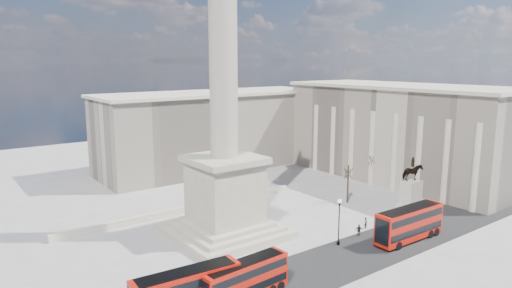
{
  "coord_description": "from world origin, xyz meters",
  "views": [
    {
      "loc": [
        -31.67,
        -44.42,
        23.17
      ],
      "look_at": [
        3.15,
        2.29,
        12.51
      ],
      "focal_mm": 32.0,
      "sensor_mm": 36.0,
      "label": 1
    }
  ],
  "objects": [
    {
      "name": "ground",
      "position": [
        0.0,
        0.0,
        0.0
      ],
      "size": [
        180.0,
        180.0,
        0.0
      ],
      "primitive_type": "plane",
      "color": "#A4A09C",
      "rests_on": "ground"
    },
    {
      "name": "building_northeast",
      "position": [
        20.0,
        40.0,
        8.32
      ],
      "size": [
        51.0,
        17.0,
        16.6
      ],
      "color": "#B1A491",
      "rests_on": "ground"
    },
    {
      "name": "balustrade_wall",
      "position": [
        0.0,
        16.0,
        0.55
      ],
      "size": [
        40.0,
        0.6,
        1.1
      ],
      "primitive_type": "cube",
      "color": "beige",
      "rests_on": "ground"
    },
    {
      "name": "red_bus_c",
      "position": [
        18.13,
        -11.11,
        2.33
      ],
      "size": [
        11.02,
        2.78,
        4.45
      ],
      "rotation": [
        0.0,
        0.0,
        -0.02
      ],
      "color": "#B21409",
      "rests_on": "ground"
    },
    {
      "name": "bare_tree_mid",
      "position": [
        23.99,
        4.84,
        5.23
      ],
      "size": [
        1.75,
        1.75,
        6.64
      ],
      "rotation": [
        0.0,
        0.0,
        0.24
      ],
      "color": "#332319",
      "rests_on": "ground"
    },
    {
      "name": "bare_tree_far",
      "position": [
        35.95,
        9.72,
        5.1
      ],
      "size": [
        1.58,
        1.58,
        6.47
      ],
      "rotation": [
        0.0,
        0.0,
        -0.43
      ],
      "color": "#332319",
      "rests_on": "ground"
    },
    {
      "name": "red_bus_d",
      "position": [
        44.82,
        -10.48,
        2.2
      ],
      "size": [
        10.54,
        3.4,
        4.2
      ],
      "rotation": [
        0.0,
        0.0,
        0.1
      ],
      "color": "#B21409",
      "rests_on": "ground"
    },
    {
      "name": "red_bus_b",
      "position": [
        -7.65,
        -10.43,
        2.05
      ],
      "size": [
        9.76,
        2.86,
        3.91
      ],
      "rotation": [
        0.0,
        0.0,
        0.06
      ],
      "color": "#B21409",
      "rests_on": "ground"
    },
    {
      "name": "pedestrian_standing",
      "position": [
        31.44,
        -6.5,
        0.81
      ],
      "size": [
        0.99,
        0.98,
        1.61
      ],
      "primitive_type": "imported",
      "rotation": [
        0.0,
        0.0,
        3.87
      ],
      "color": "black",
      "rests_on": "ground"
    },
    {
      "name": "bare_tree_near",
      "position": [
        37.05,
        -8.34,
        5.44
      ],
      "size": [
        1.58,
        1.58,
        6.91
      ],
      "rotation": [
        0.0,
        0.0,
        0.25
      ],
      "color": "#332319",
      "rests_on": "ground"
    },
    {
      "name": "nelsons_column",
      "position": [
        0.0,
        5.0,
        12.92
      ],
      "size": [
        14.0,
        14.0,
        49.85
      ],
      "color": "#AEA891",
      "rests_on": "ground"
    },
    {
      "name": "victorian_lamp",
      "position": [
        9.6,
        -6.64,
        3.58
      ],
      "size": [
        0.52,
        0.52,
        6.07
      ],
      "rotation": [
        0.0,
        0.0,
        -0.31
      ],
      "color": "black",
      "rests_on": "ground"
    },
    {
      "name": "building_east",
      "position": [
        45.0,
        10.0,
        9.32
      ],
      "size": [
        19.0,
        46.0,
        18.6
      ],
      "color": "#B1A491",
      "rests_on": "ground"
    },
    {
      "name": "equestrian_statue",
      "position": [
        30.45,
        -2.75,
        2.83
      ],
      "size": [
        3.9,
        2.93,
        8.15
      ],
      "color": "beige",
      "rests_on": "ground"
    },
    {
      "name": "asphalt_road",
      "position": [
        5.0,
        -10.0,
        0.0
      ],
      "size": [
        120.0,
        9.0,
        0.01
      ],
      "primitive_type": "cube",
      "color": "#262626",
      "rests_on": "ground"
    },
    {
      "name": "pedestrian_crossing",
      "position": [
        14.01,
        -6.24,
        0.83
      ],
      "size": [
        0.98,
        0.97,
        1.66
      ],
      "primitive_type": "imported",
      "rotation": [
        0.0,
        0.0,
        2.37
      ],
      "color": "black",
      "rests_on": "ground"
    },
    {
      "name": "pedestrian_walking",
      "position": [
        17.02,
        -4.87,
        0.8
      ],
      "size": [
        0.69,
        0.62,
        1.59
      ],
      "primitive_type": "imported",
      "rotation": [
        0.0,
        0.0,
        0.53
      ],
      "color": "black",
      "rests_on": "ground"
    }
  ]
}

